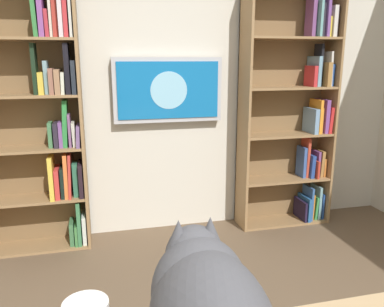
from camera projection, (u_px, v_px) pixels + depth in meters
The scene contains 4 objects.
wall_back at pixel (163, 78), 3.33m from camera, with size 4.52×0.06×2.70m, color beige.
bookshelf_left at pixel (297, 111), 3.52m from camera, with size 0.85×0.28×2.11m.
bookshelf_right at pixel (42, 119), 3.01m from camera, with size 0.83×0.28×2.07m.
wall_mounted_tv at pixel (168, 90), 3.28m from camera, with size 0.92×0.07×0.54m.
Camera 1 is at (0.57, 1.12, 1.51)m, focal length 36.52 mm.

